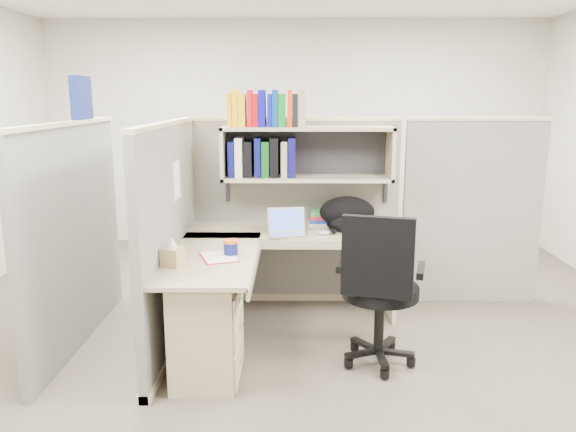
{
  "coord_description": "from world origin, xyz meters",
  "views": [
    {
      "loc": [
        -0.01,
        -3.91,
        1.8
      ],
      "look_at": [
        -0.05,
        0.25,
        0.91
      ],
      "focal_mm": 35.0,
      "sensor_mm": 36.0,
      "label": 1
    }
  ],
  "objects_px": {
    "backpack": "(348,214)",
    "task_chair": "(379,314)",
    "desk": "(235,300)",
    "snack_canister": "(231,247)",
    "laptop": "(288,222)"
  },
  "relations": [
    {
      "from": "desk",
      "to": "laptop",
      "type": "distance_m",
      "value": 0.84
    },
    {
      "from": "snack_canister",
      "to": "desk",
      "type": "bearing_deg",
      "value": -71.05
    },
    {
      "from": "desk",
      "to": "backpack",
      "type": "height_order",
      "value": "backpack"
    },
    {
      "from": "desk",
      "to": "task_chair",
      "type": "xyz_separation_m",
      "value": [
        0.97,
        -0.1,
        -0.06
      ]
    },
    {
      "from": "snack_canister",
      "to": "laptop",
      "type": "bearing_deg",
      "value": 55.09
    },
    {
      "from": "laptop",
      "to": "task_chair",
      "type": "relative_size",
      "value": 0.27
    },
    {
      "from": "desk",
      "to": "laptop",
      "type": "xyz_separation_m",
      "value": [
        0.35,
        0.66,
        0.4
      ]
    },
    {
      "from": "backpack",
      "to": "snack_canister",
      "type": "bearing_deg",
      "value": -128.25
    },
    {
      "from": "desk",
      "to": "snack_canister",
      "type": "distance_m",
      "value": 0.36
    },
    {
      "from": "desk",
      "to": "snack_canister",
      "type": "relative_size",
      "value": 16.86
    },
    {
      "from": "task_chair",
      "to": "desk",
      "type": "bearing_deg",
      "value": 173.91
    },
    {
      "from": "laptop",
      "to": "backpack",
      "type": "relative_size",
      "value": 0.65
    },
    {
      "from": "laptop",
      "to": "snack_canister",
      "type": "distance_m",
      "value": 0.68
    },
    {
      "from": "snack_canister",
      "to": "task_chair",
      "type": "distance_m",
      "value": 1.1
    },
    {
      "from": "backpack",
      "to": "task_chair",
      "type": "height_order",
      "value": "task_chair"
    }
  ]
}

